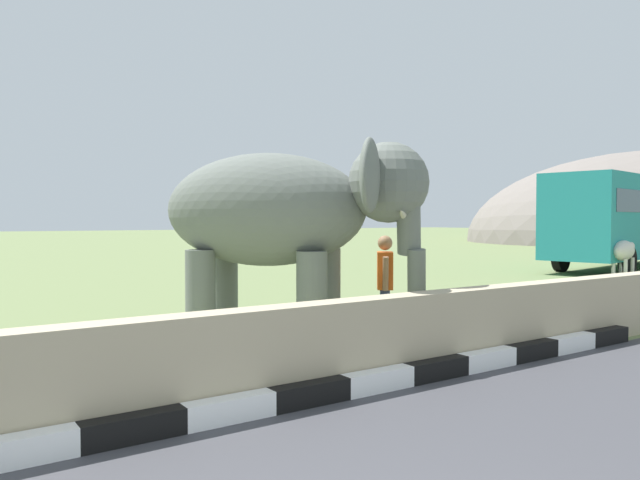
% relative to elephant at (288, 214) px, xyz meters
% --- Properties ---
extents(striped_curb, '(16.20, 0.20, 0.24)m').
position_rel_elephant_xyz_m(striped_curb, '(-3.59, -2.64, -1.87)').
color(striped_curb, white).
rests_on(striped_curb, ground_plane).
extents(barrier_parapet, '(28.00, 0.36, 1.00)m').
position_rel_elephant_xyz_m(barrier_parapet, '(-1.24, -2.34, -1.49)').
color(barrier_parapet, tan).
rests_on(barrier_parapet, ground_plane).
extents(elephant, '(3.78, 3.88, 3.02)m').
position_rel_elephant_xyz_m(elephant, '(0.00, 0.00, 0.00)').
color(elephant, slate).
rests_on(elephant, ground_plane).
extents(person_handler, '(0.48, 0.57, 1.66)m').
position_rel_elephant_xyz_m(person_handler, '(1.45, -0.53, -1.07)').
color(person_handler, navy).
rests_on(person_handler, ground_plane).
extents(bus_teal, '(10.31, 4.23, 3.50)m').
position_rel_elephant_xyz_m(bus_teal, '(18.46, 5.02, 0.09)').
color(bus_teal, teal).
rests_on(bus_teal, ground_plane).
extents(cow_near, '(1.93, 0.98, 1.23)m').
position_rel_elephant_xyz_m(cow_near, '(14.71, 3.02, -1.12)').
color(cow_near, beige).
rests_on(cow_near, ground_plane).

